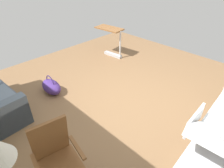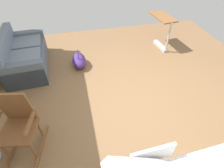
# 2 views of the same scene
# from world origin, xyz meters

# --- Properties ---
(ground_plane) EXTENTS (6.66, 6.66, 0.00)m
(ground_plane) POSITION_xyz_m (0.00, 0.00, 0.00)
(ground_plane) COLOR olive
(rocking_chair) EXTENTS (0.84, 0.61, 1.05)m
(rocking_chair) POSITION_xyz_m (-0.49, 1.84, 0.50)
(rocking_chair) COLOR brown
(rocking_chair) RESTS_ON ground
(overbed_table) EXTENTS (0.86, 0.49, 0.84)m
(overbed_table) POSITION_xyz_m (1.87, -1.45, 0.53)
(overbed_table) COLOR #B2B5BA
(overbed_table) RESTS_ON ground
(duffel_bag) EXTENTS (0.56, 0.32, 0.43)m
(duffel_bag) POSITION_xyz_m (1.44, 0.85, 0.15)
(duffel_bag) COLOR #472D7A
(duffel_bag) RESTS_ON ground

